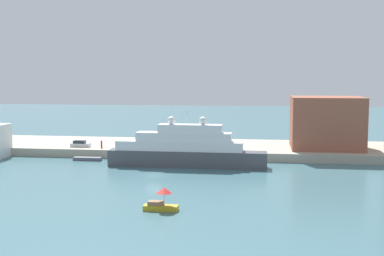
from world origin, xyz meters
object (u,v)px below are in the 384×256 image
Objects in this scene: harbor_building at (326,123)px; parked_car at (80,144)px; work_barge at (87,159)px; small_motorboat at (161,201)px; person_figure at (102,144)px; mooring_bollard at (192,149)px; large_yacht at (185,150)px.

harbor_building reaches higher than parked_car.
small_motorboat is at bearing -57.47° from work_barge.
small_motorboat reaches higher than work_barge.
harbor_building is 8.36× the size of person_figure.
work_barge is (-22.09, 34.64, -0.87)m from small_motorboat.
harbor_building reaches higher than small_motorboat.
parked_car is 5.79× the size of mooring_bollard.
harbor_building is 20.56× the size of mooring_bollard.
large_yacht reaches higher than work_barge.
harbor_building reaches higher than work_barge.
harbor_building is (47.49, 11.92, 6.75)m from work_barge.
parked_car reaches higher than mooring_bollard.
parked_car is 24.36m from mooring_bollard.
harbor_building is at bearing 61.39° from small_motorboat.
parked_car is (-26.01, 41.24, 1.11)m from small_motorboat.
harbor_building is at bearing 30.10° from large_yacht.
parked_car is at bearing 168.98° from person_figure.
large_yacht is at bearing -23.41° from parked_car.
person_figure is (-21.00, 40.26, 1.32)m from small_motorboat.
mooring_bollard reaches higher than work_barge.
person_figure reaches higher than parked_car.
person_figure is at bearing 175.79° from mooring_bollard.
parked_car reaches higher than small_motorboat.
person_figure reaches higher than mooring_bollard.
work_barge is 3.25× the size of person_figure.
mooring_bollard is at bearing -164.15° from harbor_building.
parked_car is at bearing 156.59° from large_yacht.
large_yacht is 21.39m from person_figure.
work_barge is 1.38× the size of parked_car.
large_yacht is 30.89m from small_motorboat.
work_barge is 7.93m from parked_car.
small_motorboat is (1.84, -30.78, -1.96)m from large_yacht.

